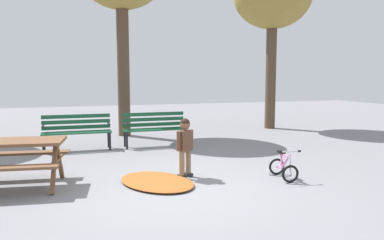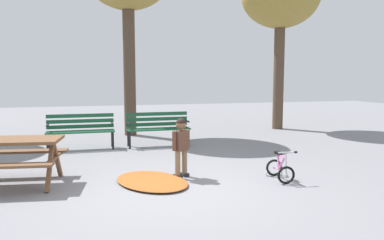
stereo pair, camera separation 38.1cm
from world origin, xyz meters
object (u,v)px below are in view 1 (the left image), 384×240
Objects in this scene: child_standing at (185,143)px; park_bench_far_left at (77,129)px; park_bench_left at (155,126)px; kids_bicycle at (283,167)px; picnic_table at (4,151)px.

park_bench_far_left is at bearing 118.33° from child_standing.
kids_bicycle is (1.42, -3.76, -0.31)m from park_bench_left.
park_bench_far_left is 1.53× the size of child_standing.
child_standing reaches higher than kids_bicycle.
park_bench_far_left is 1.00× the size of park_bench_left.
park_bench_far_left is 3.64m from child_standing.
child_standing is 1.75m from kids_bicycle.
park_bench_far_left is 5.06m from kids_bicycle.
picnic_table is 3.34× the size of kids_bicycle.
picnic_table is 3.14m from park_bench_far_left.
picnic_table is 4.58m from kids_bicycle.
picnic_table is 1.23× the size of park_bench_left.
park_bench_far_left is at bearing 131.02° from kids_bicycle.
child_standing is at bearing 158.98° from kids_bicycle.
park_bench_left is 1.53× the size of child_standing.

